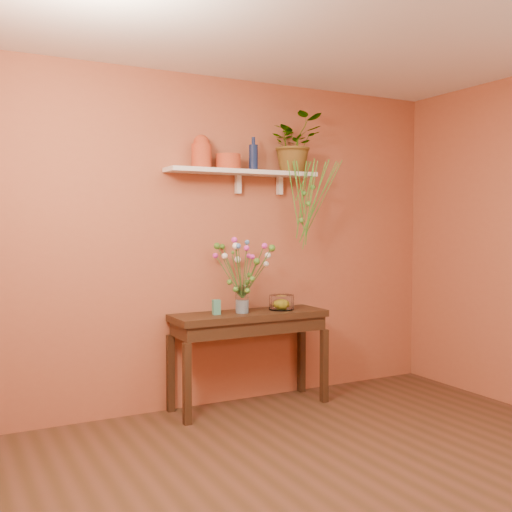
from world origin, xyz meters
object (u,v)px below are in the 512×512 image
glass_bowl (282,303)px  spider_plant (294,143)px  blue_bottle (253,157)px  bouquet (243,260)px  sideboard (249,326)px  glass_vase (242,301)px  terracotta_jug (202,152)px

glass_bowl → spider_plant: bearing=28.6°
glass_bowl → blue_bottle: bearing=155.0°
blue_bottle → bouquet: 0.86m
sideboard → glass_vase: size_ratio=5.78×
blue_bottle → bouquet: bearing=-145.4°
blue_bottle → spider_plant: bearing=-0.2°
glass_bowl → bouquet: bearing=-179.3°
spider_plant → glass_vase: bearing=-168.9°
terracotta_jug → blue_bottle: 0.45m
terracotta_jug → glass_bowl: (0.67, -0.12, -1.23)m
sideboard → blue_bottle: blue_bottle is taller
blue_bottle → glass_bowl: blue_bottle is taller
blue_bottle → glass_vase: size_ratio=1.23×
terracotta_jug → bouquet: (0.30, -0.12, -0.86)m
terracotta_jug → blue_bottle: size_ratio=0.97×
spider_plant → glass_bowl: size_ratio=2.40×
bouquet → glass_bowl: (0.36, 0.00, -0.37)m
glass_vase → sideboard: bearing=12.4°
sideboard → spider_plant: (0.48, 0.09, 1.52)m
blue_bottle → spider_plant: spider_plant is taller
sideboard → glass_bowl: (0.30, -0.01, 0.17)m
terracotta_jug → glass_bowl: terracotta_jug is taller
terracotta_jug → spider_plant: bearing=-1.5°
bouquet → terracotta_jug: bearing=157.8°
glass_vase → bouquet: size_ratio=0.41×
bouquet → blue_bottle: bearing=34.6°
blue_bottle → glass_bowl: 1.23m
terracotta_jug → spider_plant: 0.86m
glass_vase → bouquet: bouquet is taller
glass_vase → spider_plant: bearing=11.1°
sideboard → blue_bottle: bearing=47.3°
glass_vase → terracotta_jug: bearing=156.1°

